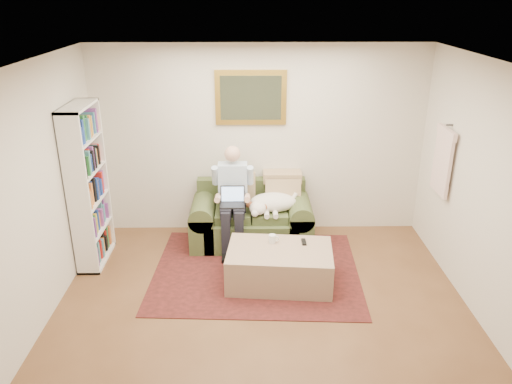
{
  "coord_description": "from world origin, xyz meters",
  "views": [
    {
      "loc": [
        -0.13,
        -4.06,
        3.21
      ],
      "look_at": [
        -0.06,
        1.52,
        0.95
      ],
      "focal_mm": 35.0,
      "sensor_mm": 36.0,
      "label": 1
    }
  ],
  "objects_px": {
    "seated_man": "(233,200)",
    "sleeping_dog": "(273,202)",
    "bookshelf": "(88,187)",
    "sofa": "(251,223)",
    "laptop": "(233,200)",
    "ottoman": "(280,266)",
    "coffee_mug": "(272,239)"
  },
  "relations": [
    {
      "from": "coffee_mug",
      "to": "bookshelf",
      "type": "bearing_deg",
      "value": 169.48
    },
    {
      "from": "sleeping_dog",
      "to": "coffee_mug",
      "type": "bearing_deg",
      "value": -93.46
    },
    {
      "from": "laptop",
      "to": "coffee_mug",
      "type": "bearing_deg",
      "value": -53.74
    },
    {
      "from": "sleeping_dog",
      "to": "bookshelf",
      "type": "xyz_separation_m",
      "value": [
        -2.28,
        -0.37,
        0.38
      ]
    },
    {
      "from": "sofa",
      "to": "seated_man",
      "type": "bearing_deg",
      "value": -148.55
    },
    {
      "from": "seated_man",
      "to": "bookshelf",
      "type": "bearing_deg",
      "value": -169.99
    },
    {
      "from": "laptop",
      "to": "ottoman",
      "type": "xyz_separation_m",
      "value": [
        0.57,
        -0.83,
        -0.49
      ]
    },
    {
      "from": "laptop",
      "to": "bookshelf",
      "type": "height_order",
      "value": "bookshelf"
    },
    {
      "from": "laptop",
      "to": "bookshelf",
      "type": "xyz_separation_m",
      "value": [
        -1.75,
        -0.25,
        0.29
      ]
    },
    {
      "from": "ottoman",
      "to": "coffee_mug",
      "type": "distance_m",
      "value": 0.33
    },
    {
      "from": "coffee_mug",
      "to": "bookshelf",
      "type": "xyz_separation_m",
      "value": [
        -2.23,
        0.41,
        0.51
      ]
    },
    {
      "from": "sofa",
      "to": "laptop",
      "type": "relative_size",
      "value": 5.15
    },
    {
      "from": "ottoman",
      "to": "bookshelf",
      "type": "height_order",
      "value": "bookshelf"
    },
    {
      "from": "sofa",
      "to": "sleeping_dog",
      "type": "bearing_deg",
      "value": -15.74
    },
    {
      "from": "seated_man",
      "to": "ottoman",
      "type": "relative_size",
      "value": 1.13
    },
    {
      "from": "seated_man",
      "to": "sleeping_dog",
      "type": "distance_m",
      "value": 0.54
    },
    {
      "from": "sofa",
      "to": "seated_man",
      "type": "relative_size",
      "value": 1.19
    },
    {
      "from": "sleeping_dog",
      "to": "bookshelf",
      "type": "distance_m",
      "value": 2.34
    },
    {
      "from": "sleeping_dog",
      "to": "sofa",
      "type": "bearing_deg",
      "value": 164.26
    },
    {
      "from": "ottoman",
      "to": "laptop",
      "type": "bearing_deg",
      "value": 124.2
    },
    {
      "from": "sleeping_dog",
      "to": "bookshelf",
      "type": "relative_size",
      "value": 0.33
    },
    {
      "from": "laptop",
      "to": "sleeping_dog",
      "type": "distance_m",
      "value": 0.56
    },
    {
      "from": "seated_man",
      "to": "sleeping_dog",
      "type": "relative_size",
      "value": 2.04
    },
    {
      "from": "laptop",
      "to": "bookshelf",
      "type": "bearing_deg",
      "value": -171.99
    },
    {
      "from": "seated_man",
      "to": "coffee_mug",
      "type": "height_order",
      "value": "seated_man"
    },
    {
      "from": "seated_man",
      "to": "laptop",
      "type": "distance_m",
      "value": 0.07
    },
    {
      "from": "sofa",
      "to": "ottoman",
      "type": "relative_size",
      "value": 1.34
    },
    {
      "from": "ottoman",
      "to": "bookshelf",
      "type": "distance_m",
      "value": 2.51
    },
    {
      "from": "seated_man",
      "to": "laptop",
      "type": "bearing_deg",
      "value": -90.0
    },
    {
      "from": "sofa",
      "to": "coffee_mug",
      "type": "distance_m",
      "value": 0.93
    },
    {
      "from": "ottoman",
      "to": "coffee_mug",
      "type": "height_order",
      "value": "coffee_mug"
    },
    {
      "from": "sleeping_dog",
      "to": "ottoman",
      "type": "bearing_deg",
      "value": -87.99
    }
  ]
}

